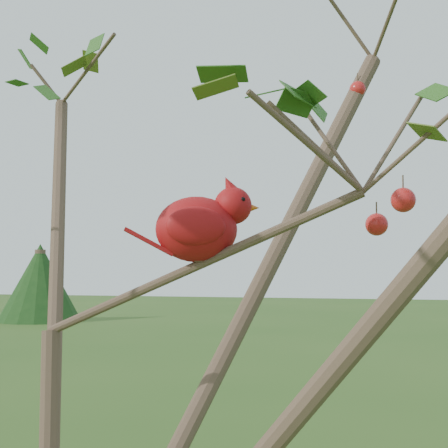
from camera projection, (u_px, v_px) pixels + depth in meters
The scene contains 3 objects.
crabapple_tree at pixel (56, 240), 1.20m from camera, with size 2.35×2.05×2.95m.
cardinal at pixel (201, 226), 1.24m from camera, with size 0.24×0.16×0.17m.
distant_trees at pixel (369, 278), 25.62m from camera, with size 38.72×18.48×3.53m.
Camera 1 is at (0.61, -1.11, 2.08)m, focal length 55.00 mm.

